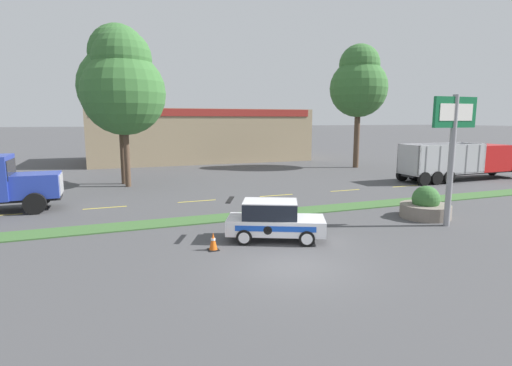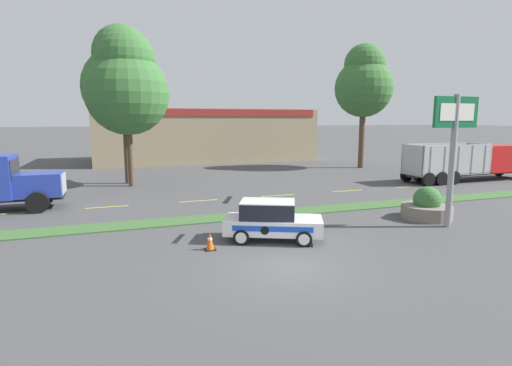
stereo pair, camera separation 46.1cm
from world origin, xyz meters
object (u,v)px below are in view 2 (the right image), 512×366
(dump_truck_lead, at_px, (479,162))
(store_sign_post, at_px, (454,135))
(stone_planter, at_px, (427,207))
(rally_car, at_px, (271,220))
(traffic_cone, at_px, (210,241))

(dump_truck_lead, bearing_deg, store_sign_post, -142.21)
(store_sign_post, relative_size, stone_planter, 2.45)
(rally_car, relative_size, store_sign_post, 0.72)
(dump_truck_lead, xyz_separation_m, store_sign_post, (-14.06, -10.90, 2.81))
(rally_car, height_order, traffic_cone, rally_car)
(dump_truck_lead, distance_m, stone_planter, 16.63)
(stone_planter, bearing_deg, rally_car, -174.71)
(rally_car, bearing_deg, stone_planter, 5.29)
(rally_car, distance_m, traffic_cone, 2.84)
(store_sign_post, height_order, stone_planter, store_sign_post)
(store_sign_post, xyz_separation_m, traffic_cone, (-11.43, 0.40, -3.99))
(traffic_cone, bearing_deg, dump_truck_lead, 22.38)
(rally_car, relative_size, stone_planter, 1.75)
(traffic_cone, bearing_deg, rally_car, 9.09)
(rally_car, distance_m, store_sign_post, 9.39)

